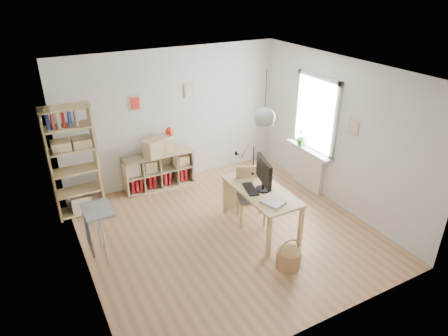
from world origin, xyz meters
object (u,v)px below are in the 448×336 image
desk (261,194)px  storage_chest (258,187)px  monitor (264,173)px  tall_bookshelf (72,158)px  cube_shelf (157,173)px  drawer_chest (158,146)px  chair (251,191)px

desk → storage_chest: size_ratio=2.30×
monitor → desk: bearing=142.6°
tall_bookshelf → storage_chest: size_ratio=3.06×
desk → cube_shelf: desk is taller
storage_chest → drawer_chest: (-1.56, 1.23, 0.71)m
desk → chair: (0.00, 0.32, -0.11)m
chair → drawer_chest: (-0.97, 1.87, 0.34)m
storage_chest → drawer_chest: bearing=134.4°
tall_bookshelf → chair: size_ratio=2.08×
desk → storage_chest: bearing=58.9°
tall_bookshelf → storage_chest: tall_bookshelf is taller
tall_bookshelf → drawer_chest: bearing=8.5°
tall_bookshelf → monitor: (2.61, -1.97, -0.03)m
storage_chest → monitor: 1.44m
desk → drawer_chest: size_ratio=2.49×
cube_shelf → tall_bookshelf: size_ratio=0.70×
desk → chair: size_ratio=1.56×
tall_bookshelf → storage_chest: bearing=-17.3°
desk → cube_shelf: 2.48m
monitor → drawer_chest: (-0.99, 2.21, -0.16)m
cube_shelf → desk: bearing=-65.4°
cube_shelf → tall_bookshelf: 1.77m
tall_bookshelf → chair: tall_bookshelf is taller
cube_shelf → tall_bookshelf: bearing=-169.8°
tall_bookshelf → storage_chest: (3.17, -0.99, -0.91)m
desk → chair: chair is taller
desk → monitor: 0.40m
cube_shelf → drawer_chest: 0.60m
desk → monitor: bearing=-52.4°
storage_chest → monitor: monitor is taller
drawer_chest → cube_shelf: bearing=119.6°
monitor → cube_shelf: bearing=129.8°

